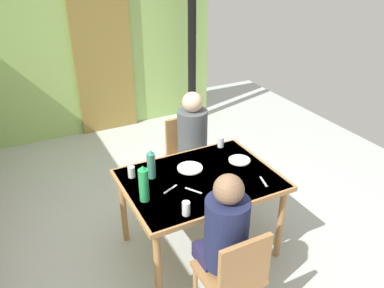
# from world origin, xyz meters

# --- Properties ---
(ground_plane) EXTENTS (7.08, 7.08, 0.00)m
(ground_plane) POSITION_xyz_m (0.00, 0.00, 0.00)
(ground_plane) COLOR #B5BBB8
(wall_back) EXTENTS (4.18, 0.10, 2.54)m
(wall_back) POSITION_xyz_m (0.00, 2.72, 1.27)
(wall_back) COLOR #98BF64
(wall_back) RESTS_ON ground_plane
(door_wooden) EXTENTS (0.80, 0.05, 2.00)m
(door_wooden) POSITION_xyz_m (0.45, 2.64, 1.00)
(door_wooden) COLOR olive
(door_wooden) RESTS_ON ground_plane
(stove_pipe_column) EXTENTS (0.12, 0.12, 2.54)m
(stove_pipe_column) POSITION_xyz_m (1.67, 2.37, 1.27)
(stove_pipe_column) COLOR black
(stove_pipe_column) RESTS_ON ground_plane
(dining_table) EXTENTS (1.27, 0.94, 0.75)m
(dining_table) POSITION_xyz_m (0.44, -0.18, 0.67)
(dining_table) COLOR #A87544
(dining_table) RESTS_ON ground_plane
(chair_near_diner) EXTENTS (0.40, 0.40, 0.87)m
(chair_near_diner) POSITION_xyz_m (0.27, -1.01, 0.50)
(chair_near_diner) COLOR #A87544
(chair_near_diner) RESTS_ON ground_plane
(chair_far_diner) EXTENTS (0.40, 0.40, 0.87)m
(chair_far_diner) POSITION_xyz_m (0.73, 0.64, 0.50)
(chair_far_diner) COLOR #A87544
(chair_far_diner) RESTS_ON ground_plane
(person_near_diner) EXTENTS (0.30, 0.37, 0.77)m
(person_near_diner) POSITION_xyz_m (0.27, -0.87, 0.78)
(person_near_diner) COLOR #27244D
(person_near_diner) RESTS_ON ground_plane
(person_far_diner) EXTENTS (0.30, 0.37, 0.77)m
(person_far_diner) POSITION_xyz_m (0.73, 0.51, 0.78)
(person_far_diner) COLOR #4B5954
(person_far_diner) RESTS_ON ground_plane
(water_bottle_green_near) EXTENTS (0.07, 0.07, 0.26)m
(water_bottle_green_near) POSITION_xyz_m (0.09, 0.01, 0.87)
(water_bottle_green_near) COLOR #3C8470
(water_bottle_green_near) RESTS_ON dining_table
(water_bottle_green_far) EXTENTS (0.08, 0.08, 0.30)m
(water_bottle_green_far) POSITION_xyz_m (-0.08, -0.26, 0.89)
(water_bottle_green_far) COLOR green
(water_bottle_green_far) RESTS_ON dining_table
(dinner_plate_near_left) EXTENTS (0.22, 0.22, 0.01)m
(dinner_plate_near_left) POSITION_xyz_m (0.43, -0.01, 0.75)
(dinner_plate_near_left) COLOR white
(dinner_plate_near_left) RESTS_ON dining_table
(dinner_plate_near_right) EXTENTS (0.19, 0.19, 0.01)m
(dinner_plate_near_right) POSITION_xyz_m (0.89, -0.09, 0.75)
(dinner_plate_near_right) COLOR white
(dinner_plate_near_right) RESTS_ON dining_table
(drinking_glass_by_near_diner) EXTENTS (0.06, 0.06, 0.10)m
(drinking_glass_by_near_diner) POSITION_xyz_m (-0.06, 0.10, 0.79)
(drinking_glass_by_near_diner) COLOR silver
(drinking_glass_by_near_diner) RESTS_ON dining_table
(drinking_glass_by_far_diner) EXTENTS (0.06, 0.06, 0.11)m
(drinking_glass_by_far_diner) POSITION_xyz_m (0.12, -0.56, 0.80)
(drinking_glass_by_far_diner) COLOR silver
(drinking_glass_by_far_diner) RESTS_ON dining_table
(drinking_glass_spare_center) EXTENTS (0.06, 0.06, 0.10)m
(drinking_glass_spare_center) POSITION_xyz_m (0.88, 0.22, 0.80)
(drinking_glass_spare_center) COLOR silver
(drinking_glass_spare_center) RESTS_ON dining_table
(bread_plate_sliced) EXTENTS (0.19, 0.19, 0.02)m
(bread_plate_sliced) POSITION_xyz_m (0.62, -0.35, 0.76)
(bread_plate_sliced) COLOR #DBB77A
(bread_plate_sliced) RESTS_ON dining_table
(cutlery_knife_near) EXTENTS (0.09, 0.14, 0.00)m
(cutlery_knife_near) POSITION_xyz_m (0.31, -0.32, 0.75)
(cutlery_knife_near) COLOR silver
(cutlery_knife_near) RESTS_ON dining_table
(cutlery_fork_near) EXTENTS (0.14, 0.07, 0.00)m
(cutlery_fork_near) POSITION_xyz_m (0.15, -0.22, 0.75)
(cutlery_fork_near) COLOR silver
(cutlery_fork_near) RESTS_ON dining_table
(cutlery_knife_far) EXTENTS (0.06, 0.15, 0.00)m
(cutlery_knife_far) POSITION_xyz_m (0.88, -0.47, 0.75)
(cutlery_knife_far) COLOR silver
(cutlery_knife_far) RESTS_ON dining_table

